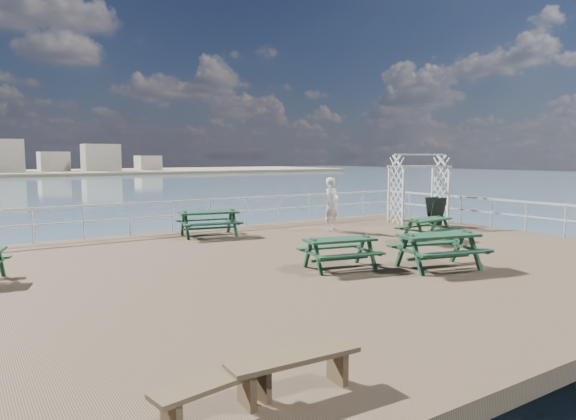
{
  "coord_description": "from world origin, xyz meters",
  "views": [
    {
      "loc": [
        -7.81,
        -10.34,
        2.64
      ],
      "look_at": [
        0.17,
        1.91,
        1.1
      ],
      "focal_mm": 32.0,
      "sensor_mm": 36.0,
      "label": 1
    }
  ],
  "objects_px": {
    "flat_bench_far": "(294,365)",
    "picnic_table_c": "(428,225)",
    "picnic_table_d": "(340,247)",
    "trellis_arbor": "(419,192)",
    "person": "(332,204)",
    "picnic_table_b": "(209,218)",
    "picnic_table_e": "(439,243)",
    "flat_bench_near": "(219,387)"
  },
  "relations": [
    {
      "from": "picnic_table_c",
      "to": "person",
      "type": "bearing_deg",
      "value": 102.02
    },
    {
      "from": "picnic_table_d",
      "to": "person",
      "type": "distance_m",
      "value": 6.21
    },
    {
      "from": "person",
      "to": "picnic_table_c",
      "type": "bearing_deg",
      "value": -90.36
    },
    {
      "from": "person",
      "to": "flat_bench_far",
      "type": "bearing_deg",
      "value": -148.53
    },
    {
      "from": "flat_bench_near",
      "to": "person",
      "type": "distance_m",
      "value": 13.3
    },
    {
      "from": "flat_bench_near",
      "to": "flat_bench_far",
      "type": "height_order",
      "value": "flat_bench_far"
    },
    {
      "from": "picnic_table_c",
      "to": "picnic_table_e",
      "type": "xyz_separation_m",
      "value": [
        -2.81,
        -2.83,
        0.08
      ]
    },
    {
      "from": "picnic_table_e",
      "to": "flat_bench_near",
      "type": "bearing_deg",
      "value": -141.07
    },
    {
      "from": "person",
      "to": "picnic_table_b",
      "type": "bearing_deg",
      "value": 144.6
    },
    {
      "from": "flat_bench_near",
      "to": "trellis_arbor",
      "type": "relative_size",
      "value": 0.54
    },
    {
      "from": "picnic_table_b",
      "to": "flat_bench_far",
      "type": "xyz_separation_m",
      "value": [
        -3.94,
        -10.99,
        -0.26
      ]
    },
    {
      "from": "picnic_table_b",
      "to": "person",
      "type": "relative_size",
      "value": 1.14
    },
    {
      "from": "picnic_table_b",
      "to": "picnic_table_d",
      "type": "xyz_separation_m",
      "value": [
        0.52,
        -6.25,
        -0.08
      ]
    },
    {
      "from": "trellis_arbor",
      "to": "person",
      "type": "xyz_separation_m",
      "value": [
        -4.24,
        0.12,
        -0.27
      ]
    },
    {
      "from": "picnic_table_d",
      "to": "trellis_arbor",
      "type": "xyz_separation_m",
      "value": [
        7.9,
        4.88,
        0.7
      ]
    },
    {
      "from": "picnic_table_b",
      "to": "flat_bench_near",
      "type": "height_order",
      "value": "picnic_table_b"
    },
    {
      "from": "picnic_table_c",
      "to": "flat_bench_far",
      "type": "height_order",
      "value": "picnic_table_c"
    },
    {
      "from": "picnic_table_d",
      "to": "trellis_arbor",
      "type": "bearing_deg",
      "value": 43.64
    },
    {
      "from": "picnic_table_d",
      "to": "picnic_table_e",
      "type": "bearing_deg",
      "value": -20.07
    },
    {
      "from": "picnic_table_c",
      "to": "flat_bench_near",
      "type": "bearing_deg",
      "value": -154.4
    },
    {
      "from": "picnic_table_e",
      "to": "person",
      "type": "height_order",
      "value": "person"
    },
    {
      "from": "picnic_table_d",
      "to": "flat_bench_near",
      "type": "xyz_separation_m",
      "value": [
        -5.38,
        -4.74,
        -0.21
      ]
    },
    {
      "from": "flat_bench_near",
      "to": "trellis_arbor",
      "type": "xyz_separation_m",
      "value": [
        13.27,
        9.62,
        0.9
      ]
    },
    {
      "from": "picnic_table_e",
      "to": "flat_bench_far",
      "type": "xyz_separation_m",
      "value": [
        -6.43,
        -3.5,
        -0.26
      ]
    },
    {
      "from": "picnic_table_d",
      "to": "picnic_table_b",
      "type": "bearing_deg",
      "value": 106.66
    },
    {
      "from": "picnic_table_b",
      "to": "person",
      "type": "bearing_deg",
      "value": -6.14
    },
    {
      "from": "picnic_table_b",
      "to": "picnic_table_e",
      "type": "bearing_deg",
      "value": -61.05
    },
    {
      "from": "picnic_table_e",
      "to": "flat_bench_far",
      "type": "bearing_deg",
      "value": -137.97
    },
    {
      "from": "picnic_table_d",
      "to": "flat_bench_far",
      "type": "distance_m",
      "value": 6.51
    },
    {
      "from": "picnic_table_b",
      "to": "trellis_arbor",
      "type": "xyz_separation_m",
      "value": [
        8.41,
        -1.37,
        0.62
      ]
    },
    {
      "from": "picnic_table_d",
      "to": "flat_bench_far",
      "type": "relative_size",
      "value": 1.21
    },
    {
      "from": "picnic_table_b",
      "to": "flat_bench_near",
      "type": "bearing_deg",
      "value": -103.32
    },
    {
      "from": "picnic_table_e",
      "to": "picnic_table_b",
      "type": "bearing_deg",
      "value": 121.85
    },
    {
      "from": "picnic_table_d",
      "to": "picnic_table_e",
      "type": "height_order",
      "value": "picnic_table_e"
    },
    {
      "from": "flat_bench_far",
      "to": "picnic_table_c",
      "type": "bearing_deg",
      "value": 37.2
    },
    {
      "from": "picnic_table_d",
      "to": "person",
      "type": "height_order",
      "value": "person"
    },
    {
      "from": "trellis_arbor",
      "to": "person",
      "type": "relative_size",
      "value": 1.45
    },
    {
      "from": "picnic_table_c",
      "to": "picnic_table_e",
      "type": "relative_size",
      "value": 0.81
    },
    {
      "from": "picnic_table_c",
      "to": "flat_bench_far",
      "type": "distance_m",
      "value": 11.21
    },
    {
      "from": "flat_bench_far",
      "to": "trellis_arbor",
      "type": "bearing_deg",
      "value": 40.68
    },
    {
      "from": "picnic_table_e",
      "to": "person",
      "type": "relative_size",
      "value": 1.17
    },
    {
      "from": "trellis_arbor",
      "to": "picnic_table_d",
      "type": "bearing_deg",
      "value": -133.17
    }
  ]
}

